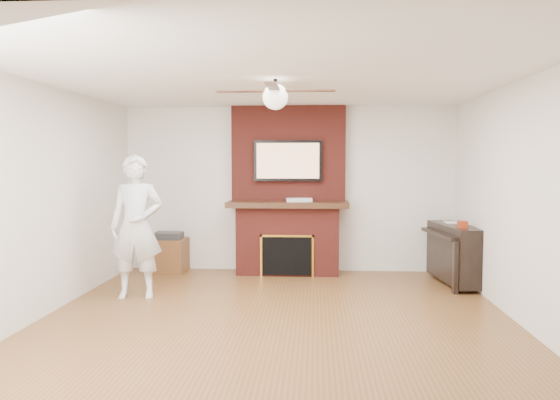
# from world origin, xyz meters

# --- Properties ---
(room_shell) EXTENTS (5.36, 5.86, 2.86)m
(room_shell) POSITION_xyz_m (0.00, 0.00, 1.25)
(room_shell) COLOR brown
(room_shell) RESTS_ON ground
(fireplace) EXTENTS (1.78, 0.64, 2.50)m
(fireplace) POSITION_xyz_m (0.00, 2.55, 1.00)
(fireplace) COLOR maroon
(fireplace) RESTS_ON ground
(tv) EXTENTS (1.00, 0.08, 0.60)m
(tv) POSITION_xyz_m (0.00, 2.50, 1.68)
(tv) COLOR black
(tv) RESTS_ON fireplace
(ceiling_fan) EXTENTS (1.21, 1.21, 0.31)m
(ceiling_fan) POSITION_xyz_m (-0.00, 0.00, 2.33)
(ceiling_fan) COLOR black
(ceiling_fan) RESTS_ON room_shell
(person) EXTENTS (0.69, 0.51, 1.75)m
(person) POSITION_xyz_m (-1.77, 0.93, 0.87)
(person) COLOR silver
(person) RESTS_ON ground
(side_table) EXTENTS (0.53, 0.53, 0.60)m
(side_table) POSITION_xyz_m (-1.81, 2.48, 0.28)
(side_table) COLOR brown
(side_table) RESTS_ON ground
(piano) EXTENTS (0.62, 1.28, 0.90)m
(piano) POSITION_xyz_m (2.30, 1.92, 0.43)
(piano) COLOR black
(piano) RESTS_ON ground
(cable_box) EXTENTS (0.40, 0.26, 0.05)m
(cable_box) POSITION_xyz_m (0.16, 2.45, 1.11)
(cable_box) COLOR silver
(cable_box) RESTS_ON fireplace
(candle_green) EXTENTS (0.07, 0.07, 0.10)m
(candle_green) POSITION_xyz_m (-0.08, 2.34, 0.05)
(candle_green) COLOR #35853C
(candle_green) RESTS_ON ground
(candle_cream) EXTENTS (0.09, 0.09, 0.10)m
(candle_cream) POSITION_xyz_m (0.01, 2.36, 0.05)
(candle_cream) COLOR beige
(candle_cream) RESTS_ON ground
(candle_blue) EXTENTS (0.06, 0.06, 0.07)m
(candle_blue) POSITION_xyz_m (0.19, 2.38, 0.04)
(candle_blue) COLOR #2E588C
(candle_blue) RESTS_ON ground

